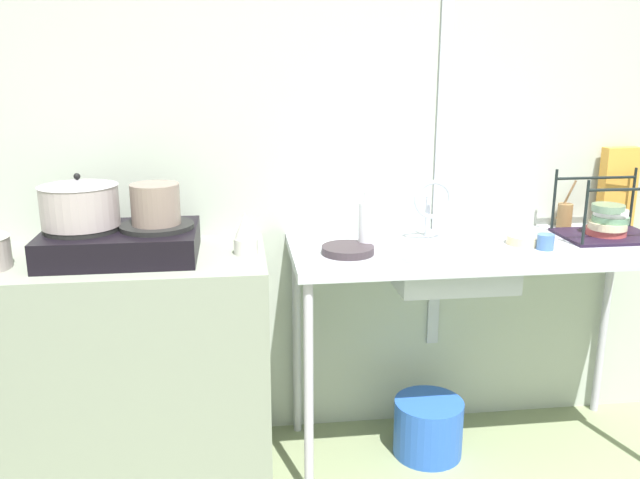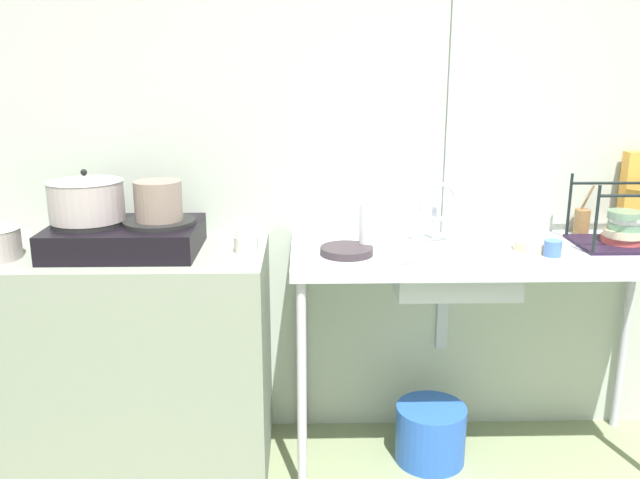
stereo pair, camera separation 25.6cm
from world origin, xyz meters
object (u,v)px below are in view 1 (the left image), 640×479
(pot_on_right_burner, at_px, (155,204))
(cup_by_rack, at_px, (545,242))
(small_bowl_on_drainboard, at_px, (525,240))
(bottle_by_sink, at_px, (368,224))
(pot_on_left_burner, at_px, (79,203))
(faucet, at_px, (432,202))
(sink_basin, at_px, (450,266))
(bucket_on_floor, at_px, (428,427))
(frying_pan, at_px, (348,250))
(dish_rack, at_px, (608,224))
(cereal_box, at_px, (618,187))
(stove, at_px, (121,242))
(utensil_jar, at_px, (565,215))
(percolator, at_px, (246,234))

(pot_on_right_burner, height_order, cup_by_rack, pot_on_right_burner)
(small_bowl_on_drainboard, bearing_deg, bottle_by_sink, 178.64)
(pot_on_right_burner, bearing_deg, pot_on_left_burner, -180.00)
(faucet, bearing_deg, sink_basin, -75.54)
(bucket_on_floor, bearing_deg, pot_on_right_burner, 179.37)
(frying_pan, xyz_separation_m, dish_rack, (1.11, 0.10, 0.04))
(pot_on_left_burner, relative_size, bottle_by_sink, 1.25)
(small_bowl_on_drainboard, relative_size, cereal_box, 0.41)
(frying_pan, relative_size, cereal_box, 0.58)
(sink_basin, distance_m, cereal_box, 0.92)
(pot_on_left_burner, height_order, cup_by_rack, pot_on_left_burner)
(stove, relative_size, pot_on_left_burner, 1.99)
(stove, bearing_deg, utensil_jar, 7.01)
(stove, distance_m, frying_pan, 0.85)
(pot_on_right_burner, bearing_deg, sink_basin, -2.46)
(percolator, xyz_separation_m, bottle_by_sink, (0.47, 0.01, 0.02))
(pot_on_left_burner, distance_m, cup_by_rack, 1.77)
(small_bowl_on_drainboard, bearing_deg, pot_on_right_burner, 179.66)
(dish_rack, bearing_deg, percolator, -177.96)
(utensil_jar, bearing_deg, bottle_by_sink, -166.49)
(cup_by_rack, bearing_deg, faucet, 154.72)
(pot_on_left_burner, bearing_deg, pot_on_right_burner, 0.00)
(frying_pan, xyz_separation_m, bucket_on_floor, (0.36, 0.04, -0.81))
(stove, bearing_deg, percolator, -0.98)
(cup_by_rack, bearing_deg, sink_basin, 172.92)
(cup_by_rack, height_order, bucket_on_floor, cup_by_rack)
(stove, xyz_separation_m, faucet, (1.22, 0.10, 0.10))
(frying_pan, bearing_deg, bottle_by_sink, 35.46)
(percolator, bearing_deg, pot_on_left_burner, 179.24)
(dish_rack, height_order, small_bowl_on_drainboard, dish_rack)
(bucket_on_floor, bearing_deg, bottle_by_sink, 176.14)
(pot_on_left_burner, height_order, pot_on_right_burner, pot_on_left_burner)
(utensil_jar, xyz_separation_m, bucket_on_floor, (-0.65, -0.24, -0.85))
(frying_pan, distance_m, utensil_jar, 1.05)
(sink_basin, bearing_deg, faucet, 104.46)
(faucet, bearing_deg, frying_pan, -157.56)
(bottle_by_sink, bearing_deg, cup_by_rack, -8.32)
(stove, xyz_separation_m, percolator, (0.46, -0.01, 0.02))
(percolator, distance_m, cup_by_rack, 1.16)
(small_bowl_on_drainboard, relative_size, utensil_jar, 0.68)
(sink_basin, height_order, utensil_jar, utensil_jar)
(frying_pan, height_order, utensil_jar, utensil_jar)
(percolator, distance_m, bottle_by_sink, 0.47)
(sink_basin, height_order, faucet, faucet)
(bottle_by_sink, bearing_deg, percolator, -178.23)
(sink_basin, xyz_separation_m, bottle_by_sink, (-0.32, 0.05, 0.17))
(sink_basin, distance_m, dish_rack, 0.72)
(pot_on_left_burner, distance_m, pot_on_right_burner, 0.27)
(pot_on_left_burner, xyz_separation_m, dish_rack, (2.09, 0.05, -0.15))
(cereal_box, bearing_deg, frying_pan, -171.17)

